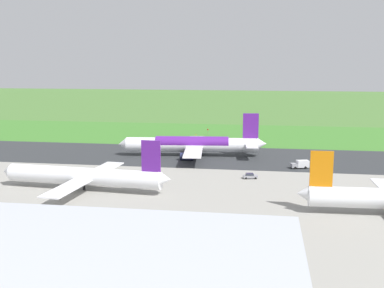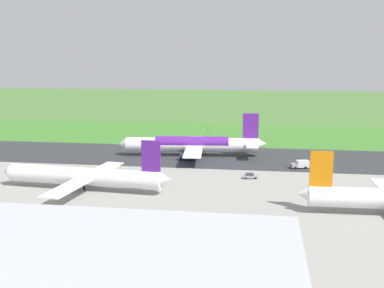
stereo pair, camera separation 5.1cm
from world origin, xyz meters
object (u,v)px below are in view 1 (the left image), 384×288
Objects in this scene: airliner_main at (193,144)px; no_stopping_sign at (208,131)px; service_car_followme at (250,176)px; traffic_cone_orange at (196,135)px; service_truck_baggage at (300,164)px; airliner_parked_mid at (84,176)px.

airliner_main is 50.90m from no_stopping_sign.
service_car_followme is 84.76m from no_stopping_sign.
no_stopping_sign reaches higher than service_car_followme.
service_car_followme is 85.25m from traffic_cone_orange.
service_truck_baggage reaches higher than traffic_cone_orange.
airliner_main is 12.14× the size of service_car_followme.
service_truck_baggage is 75.80m from no_stopping_sign.
airliner_main reaches higher than service_car_followme.
airliner_main is 98.44× the size of traffic_cone_orange.
airliner_main is at bearing -21.46° from service_truck_baggage.
traffic_cone_orange is at bearing -55.84° from service_truck_baggage.
airliner_parked_mid is at bearing 24.05° from service_car_followme.
service_truck_baggage is at bearing -148.92° from airliner_parked_mid.
no_stopping_sign is at bearing -59.80° from service_truck_baggage.
airliner_main reaches higher than service_truck_baggage.
traffic_cone_orange is (43.64, -64.30, -1.13)m from service_truck_baggage.
service_car_followme is at bearing 109.22° from traffic_cone_orange.
no_stopping_sign is 5.82m from traffic_cone_orange.
no_stopping_sign reaches higher than traffic_cone_orange.
no_stopping_sign is (-20.93, -101.11, -2.18)m from airliner_parked_mid.
airliner_parked_mid is (21.71, 50.29, -0.45)m from airliner_main.
no_stopping_sign is (38.13, -65.51, 0.32)m from service_truck_baggage.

